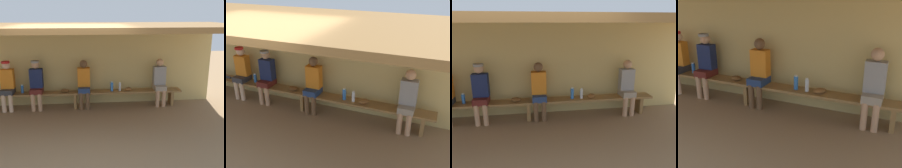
{
  "view_description": "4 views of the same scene",
  "coord_description": "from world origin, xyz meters",
  "views": [
    {
      "loc": [
        0.32,
        -5.58,
        2.6
      ],
      "look_at": [
        0.99,
        1.1,
        0.78
      ],
      "focal_mm": 42.65,
      "sensor_mm": 36.0,
      "label": 1
    },
    {
      "loc": [
        2.91,
        -3.41,
        3.17
      ],
      "look_at": [
        1.0,
        1.24,
        0.95
      ],
      "focal_mm": 42.69,
      "sensor_mm": 36.0,
      "label": 2
    },
    {
      "loc": [
        0.09,
        -3.29,
        2.2
      ],
      "look_at": [
        0.8,
        1.3,
        0.89
      ],
      "focal_mm": 35.15,
      "sensor_mm": 36.0,
      "label": 3
    },
    {
      "loc": [
        2.82,
        -2.79,
        2.21
      ],
      "look_at": [
        1.1,
        1.12,
        0.71
      ],
      "focal_mm": 43.58,
      "sensor_mm": 36.0,
      "label": 4
    }
  ],
  "objects": [
    {
      "name": "ground_plane",
      "position": [
        0.0,
        0.0,
        0.0
      ],
      "size": [
        24.0,
        24.0,
        0.0
      ],
      "primitive_type": "plane",
      "color": "#8C6D4C"
    },
    {
      "name": "back_wall",
      "position": [
        0.0,
        2.0,
        1.1
      ],
      "size": [
        8.0,
        0.2,
        2.2
      ],
      "primitive_type": "cube",
      "color": "tan",
      "rests_on": "ground"
    },
    {
      "name": "bench",
      "position": [
        0.0,
        1.55,
        0.39
      ],
      "size": [
        6.0,
        0.36,
        0.46
      ],
      "color": "olive",
      "rests_on": "ground"
    },
    {
      "name": "player_rightmost",
      "position": [
        -1.03,
        1.55,
        0.75
      ],
      "size": [
        0.34,
        0.42,
        1.34
      ],
      "color": "#591E19",
      "rests_on": "ground"
    },
    {
      "name": "player_in_white",
      "position": [
        -1.79,
        1.55,
        0.75
      ],
      "size": [
        0.34,
        0.42,
        1.34
      ],
      "color": "#333338",
      "rests_on": "ground"
    },
    {
      "name": "player_shirtless_tan",
      "position": [
        0.26,
        1.55,
        0.73
      ],
      "size": [
        0.34,
        0.42,
        1.34
      ],
      "color": "navy",
      "rests_on": "ground"
    },
    {
      "name": "player_in_red",
      "position": [
        2.39,
        1.55,
        0.73
      ],
      "size": [
        0.34,
        0.42,
        1.34
      ],
      "color": "gray",
      "rests_on": "ground"
    },
    {
      "name": "water_bottle_clear",
      "position": [
        1.25,
        1.52,
        0.58
      ],
      "size": [
        0.07,
        0.07,
        0.25
      ],
      "color": "silver",
      "rests_on": "bench"
    },
    {
      "name": "water_bottle_orange",
      "position": [
        1.03,
        1.54,
        0.59
      ],
      "size": [
        0.08,
        0.08,
        0.27
      ],
      "color": "blue",
      "rests_on": "bench"
    },
    {
      "name": "water_bottle_blue",
      "position": [
        -1.42,
        1.59,
        0.57
      ],
      "size": [
        0.08,
        0.08,
        0.24
      ],
      "color": "blue",
      "rests_on": "bench"
    },
    {
      "name": "baseball_glove_tan",
      "position": [
        -0.27,
        1.54,
        0.51
      ],
      "size": [
        0.27,
        0.22,
        0.09
      ],
      "primitive_type": "ellipsoid",
      "rotation": [
        0.0,
        0.0,
        6.06
      ],
      "color": "brown",
      "rests_on": "bench"
    },
    {
      "name": "baseball_glove_worn",
      "position": [
        1.49,
        1.53,
        0.51
      ],
      "size": [
        0.29,
        0.29,
        0.09
      ],
      "primitive_type": "ellipsoid",
      "rotation": [
        0.0,
        0.0,
        0.76
      ],
      "color": "brown",
      "rests_on": "bench"
    }
  ]
}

